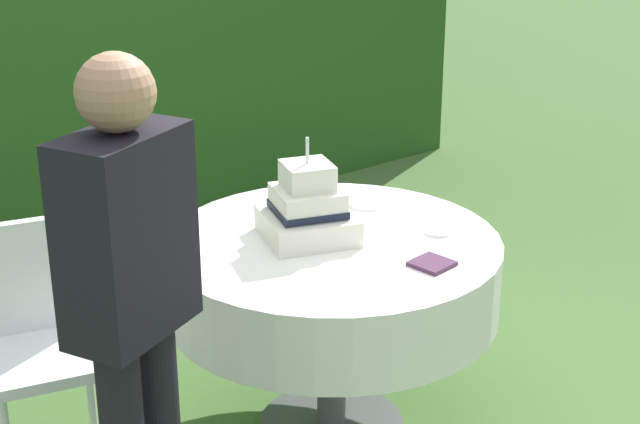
% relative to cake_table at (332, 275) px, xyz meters
% --- Properties ---
extents(foliage_hedge, '(5.65, 0.62, 2.39)m').
position_rel_cake_table_xyz_m(foliage_hedge, '(0.00, 2.51, 0.56)').
color(foliage_hedge, '#234C19').
rests_on(foliage_hedge, ground_plane).
extents(cake_table, '(1.18, 1.18, 0.77)m').
position_rel_cake_table_xyz_m(cake_table, '(0.00, 0.00, 0.00)').
color(cake_table, '#4C4C51').
rests_on(cake_table, ground_plane).
extents(wedding_cake, '(0.39, 0.39, 0.37)m').
position_rel_cake_table_xyz_m(wedding_cake, '(-0.05, 0.07, 0.24)').
color(wedding_cake, silver).
rests_on(wedding_cake, cake_table).
extents(serving_plate_near, '(0.12, 0.12, 0.01)m').
position_rel_cake_table_xyz_m(serving_plate_near, '(0.31, 0.17, 0.14)').
color(serving_plate_near, white).
rests_on(serving_plate_near, cake_table).
extents(serving_plate_far, '(0.13, 0.13, 0.01)m').
position_rel_cake_table_xyz_m(serving_plate_far, '(0.04, 0.37, 0.14)').
color(serving_plate_far, white).
rests_on(serving_plate_far, cake_table).
extents(serving_plate_left, '(0.10, 0.10, 0.01)m').
position_rel_cake_table_xyz_m(serving_plate_left, '(0.33, -0.19, 0.14)').
color(serving_plate_left, white).
rests_on(serving_plate_left, cake_table).
extents(napkin_stack, '(0.14, 0.14, 0.01)m').
position_rel_cake_table_xyz_m(napkin_stack, '(0.11, -0.37, 0.14)').
color(napkin_stack, '#4C2D47').
rests_on(napkin_stack, cake_table).
extents(garden_chair, '(0.49, 0.49, 0.89)m').
position_rel_cake_table_xyz_m(garden_chair, '(-0.91, 0.45, -0.09)').
color(garden_chair, white).
rests_on(garden_chair, ground_plane).
extents(standing_person, '(0.41, 0.33, 1.60)m').
position_rel_cake_table_xyz_m(standing_person, '(-0.94, -0.30, 0.30)').
color(standing_person, black).
rests_on(standing_person, ground_plane).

